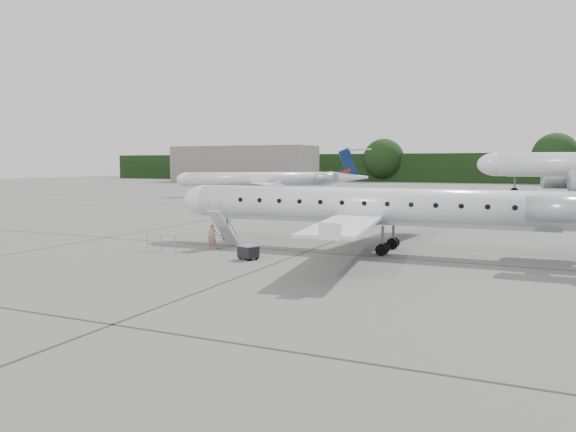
% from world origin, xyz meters
% --- Properties ---
extents(ground, '(320.00, 320.00, 0.00)m').
position_xyz_m(ground, '(0.00, 0.00, 0.00)').
color(ground, '#5F5F5C').
rests_on(ground, ground).
extents(treeline, '(260.00, 4.00, 8.00)m').
position_xyz_m(treeline, '(0.00, 130.00, 4.00)').
color(treeline, black).
rests_on(treeline, ground).
extents(terminal_building, '(40.00, 14.00, 10.00)m').
position_xyz_m(terminal_building, '(-70.00, 110.00, 5.00)').
color(terminal_building, slate).
rests_on(terminal_building, ground).
extents(main_regional_jet, '(30.51, 22.25, 7.72)m').
position_xyz_m(main_regional_jet, '(-2.94, 4.75, 3.86)').
color(main_regional_jet, silver).
rests_on(main_regional_jet, ground).
extents(airstair, '(0.90, 2.35, 2.42)m').
position_xyz_m(airstair, '(-12.03, 2.28, 1.21)').
color(airstair, silver).
rests_on(airstair, ground).
extents(passenger, '(0.70, 0.60, 1.61)m').
position_xyz_m(passenger, '(-12.00, 0.97, 0.80)').
color(passenger, '#956951').
rests_on(passenger, ground).
extents(safety_railing, '(2.20, 0.16, 1.00)m').
position_xyz_m(safety_railing, '(-14.47, -0.93, 0.50)').
color(safety_railing, gray).
rests_on(safety_railing, ground).
extents(baggage_cart, '(1.22, 1.12, 0.87)m').
position_xyz_m(baggage_cart, '(-8.28, -1.22, 0.43)').
color(baggage_cart, black).
rests_on(baggage_cart, ground).
extents(bg_regional_left, '(36.46, 34.30, 7.76)m').
position_xyz_m(bg_regional_left, '(-34.95, 52.05, 3.88)').
color(bg_regional_left, silver).
rests_on(bg_regional_left, ground).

